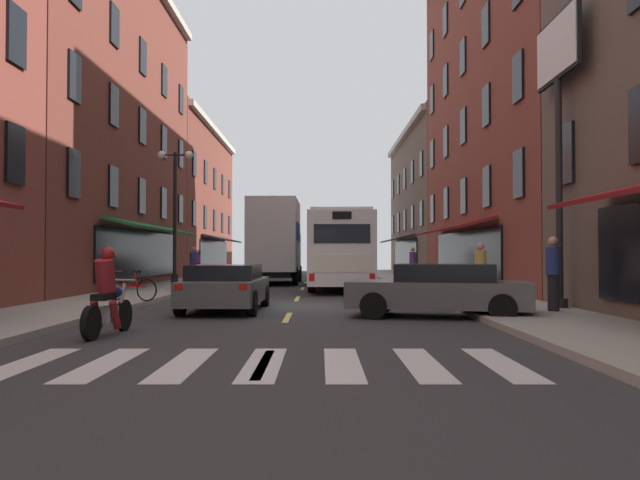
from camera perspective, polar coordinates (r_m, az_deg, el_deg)
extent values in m
cube|color=#333335|center=(18.90, -2.62, -6.09)|extent=(34.80, 80.00, 0.10)
cube|color=#DBCC4C|center=(8.98, -5.33, -11.02)|extent=(0.14, 2.40, 0.01)
cube|color=#DBCC4C|center=(15.41, -3.16, -6.96)|extent=(0.14, 2.40, 0.01)
cube|color=#DBCC4C|center=(21.88, -2.29, -5.30)|extent=(0.14, 2.40, 0.01)
cube|color=#DBCC4C|center=(28.37, -1.81, -4.39)|extent=(0.14, 2.40, 0.01)
cube|color=#DBCC4C|center=(34.86, -1.51, -3.82)|extent=(0.14, 2.40, 0.01)
cube|color=#DBCC4C|center=(41.35, -1.31, -3.43)|extent=(0.14, 2.40, 0.01)
cube|color=#DBCC4C|center=(47.84, -1.16, -3.15)|extent=(0.14, 2.40, 0.01)
cube|color=#DBCC4C|center=(54.34, -1.05, -2.93)|extent=(0.14, 2.40, 0.01)
cube|color=silver|center=(9.83, -25.18, -10.05)|extent=(0.50, 2.80, 0.01)
cube|color=silver|center=(9.43, -19.01, -10.49)|extent=(0.50, 2.80, 0.01)
cube|color=silver|center=(9.14, -12.34, -10.82)|extent=(0.50, 2.80, 0.01)
cube|color=silver|center=(8.98, -5.33, -11.02)|extent=(0.50, 2.80, 0.01)
cube|color=silver|center=(8.95, 1.83, -11.06)|extent=(0.50, 2.80, 0.01)
cube|color=silver|center=(9.05, 8.94, -10.93)|extent=(0.50, 2.80, 0.01)
cube|color=silver|center=(9.29, 15.77, -10.65)|extent=(0.50, 2.80, 0.01)
cube|color=#A39E93|center=(20.02, -19.82, -5.40)|extent=(3.00, 80.00, 0.14)
cube|color=#A39E93|center=(19.55, 15.02, -5.53)|extent=(3.00, 80.00, 0.14)
cube|color=black|center=(18.88, -25.99, 6.98)|extent=(0.10, 1.00, 1.60)
cube|color=black|center=(19.59, -25.89, 16.28)|extent=(0.10, 1.00, 1.60)
cube|color=brown|center=(31.87, -23.05, 9.77)|extent=(8.00, 19.90, 15.20)
cube|color=black|center=(29.94, -16.01, -1.22)|extent=(0.10, 12.00, 2.10)
cube|color=#1E6638|center=(29.78, -14.68, 1.08)|extent=(1.38, 11.20, 0.44)
cube|color=black|center=(22.51, -21.54, 5.60)|extent=(0.10, 1.00, 1.60)
cube|color=black|center=(26.25, -18.35, 4.60)|extent=(0.10, 1.00, 1.60)
cube|color=black|center=(30.06, -15.98, 3.84)|extent=(0.10, 1.00, 1.60)
cube|color=black|center=(33.92, -14.14, 3.24)|extent=(0.10, 1.00, 1.60)
cube|color=black|center=(37.80, -12.68, 2.77)|extent=(0.10, 1.00, 1.60)
cube|color=black|center=(23.11, -21.47, 13.51)|extent=(0.10, 1.00, 1.60)
cube|color=black|center=(26.77, -18.30, 11.43)|extent=(0.10, 1.00, 1.60)
cube|color=black|center=(30.52, -15.94, 9.83)|extent=(0.10, 1.00, 1.60)
cube|color=black|center=(34.32, -14.11, 8.57)|extent=(0.10, 1.00, 1.60)
cube|color=black|center=(38.16, -12.65, 7.56)|extent=(0.10, 1.00, 1.60)
cube|color=black|center=(27.65, -18.25, 17.91)|extent=(0.10, 1.00, 1.60)
cube|color=black|center=(31.29, -15.90, 15.59)|extent=(0.10, 1.00, 1.60)
cube|color=black|center=(35.01, -14.08, 13.74)|extent=(0.10, 1.00, 1.60)
cube|color=black|center=(38.78, -12.63, 12.24)|extent=(0.10, 1.00, 1.60)
cube|color=brown|center=(50.49, -14.21, 3.45)|extent=(8.00, 19.90, 11.38)
cube|color=#B2AD9E|center=(50.39, -9.58, 9.57)|extent=(0.44, 19.40, 0.40)
cube|color=black|center=(49.49, -9.70, -1.28)|extent=(0.10, 12.00, 2.10)
cube|color=black|center=(49.39, -8.88, 0.11)|extent=(1.38, 11.20, 0.44)
cube|color=black|center=(41.71, -11.49, 2.38)|extent=(0.10, 1.00, 1.60)
cube|color=black|center=(45.63, -10.51, 2.06)|extent=(0.10, 1.00, 1.60)
cube|color=black|center=(49.56, -9.68, 1.78)|extent=(0.10, 1.00, 1.60)
cube|color=black|center=(53.51, -8.98, 1.55)|extent=(0.10, 1.00, 1.60)
cube|color=black|center=(57.46, -8.37, 1.35)|extent=(0.10, 1.00, 1.60)
cube|color=black|center=(42.03, -11.47, 6.74)|extent=(0.10, 1.00, 1.60)
cube|color=black|center=(45.93, -10.49, 6.04)|extent=(0.10, 1.00, 1.60)
cube|color=black|center=(49.84, -9.67, 5.46)|extent=(0.10, 1.00, 1.60)
cube|color=black|center=(53.76, -8.97, 4.96)|extent=(0.10, 1.00, 1.60)
cube|color=black|center=(57.70, -8.36, 4.53)|extent=(0.10, 1.00, 1.60)
cube|color=black|center=(14.65, 26.83, 9.37)|extent=(0.10, 1.00, 1.60)
cube|color=black|center=(18.25, 21.07, 7.21)|extent=(0.10, 1.00, 1.60)
cube|color=black|center=(18.99, 20.99, 16.80)|extent=(0.10, 1.00, 1.60)
cube|color=brown|center=(31.58, 19.90, 12.23)|extent=(8.00, 19.90, 17.77)
cube|color=black|center=(29.55, 12.64, -1.24)|extent=(0.10, 12.00, 2.10)
cube|color=maroon|center=(29.43, 11.28, 1.09)|extent=(1.38, 11.20, 0.44)
cube|color=black|center=(21.99, 17.27, 5.73)|extent=(0.10, 1.00, 1.60)
cube|color=black|center=(25.81, 14.59, 4.67)|extent=(0.10, 1.00, 1.60)
cube|color=black|center=(29.68, 12.61, 3.88)|extent=(0.10, 1.00, 1.60)
cube|color=black|center=(33.57, 11.09, 3.27)|extent=(0.10, 1.00, 1.60)
cube|color=black|center=(37.49, 9.89, 2.79)|extent=(0.10, 1.00, 1.60)
cube|color=black|center=(22.61, 17.21, 13.81)|extent=(0.10, 1.00, 1.60)
cube|color=black|center=(26.34, 14.55, 11.62)|extent=(0.10, 1.00, 1.60)
cube|color=black|center=(30.14, 12.58, 9.95)|extent=(0.10, 1.00, 1.60)
cube|color=black|center=(33.98, 11.07, 8.66)|extent=(0.10, 1.00, 1.60)
cube|color=black|center=(37.86, 9.87, 7.62)|extent=(0.10, 1.00, 1.60)
cube|color=black|center=(27.23, 14.50, 18.19)|extent=(0.10, 1.00, 1.60)
cube|color=black|center=(30.92, 12.55, 15.78)|extent=(0.10, 1.00, 1.60)
cube|color=black|center=(34.68, 11.04, 13.87)|extent=(0.10, 1.00, 1.60)
cube|color=black|center=(38.48, 9.85, 12.33)|extent=(0.10, 1.00, 1.60)
cube|color=black|center=(35.65, 11.02, 18.84)|extent=(0.10, 1.00, 1.60)
cube|color=black|center=(39.36, 9.83, 16.87)|extent=(0.10, 1.00, 1.60)
cube|color=brown|center=(50.12, 12.03, 3.30)|extent=(8.00, 19.90, 11.09)
cube|color=#B2AD9E|center=(50.10, 7.35, 9.28)|extent=(0.44, 19.40, 0.40)
cube|color=black|center=(49.26, 7.45, -1.29)|extent=(0.10, 12.00, 2.10)
cube|color=black|center=(49.18, 6.63, 0.11)|extent=(1.38, 11.20, 0.44)
cube|color=black|center=(41.43, 8.92, 2.39)|extent=(0.10, 1.00, 1.60)
cube|color=black|center=(45.37, 8.12, 2.07)|extent=(0.10, 1.00, 1.60)
cube|color=black|center=(49.33, 7.44, 1.79)|extent=(0.10, 1.00, 1.60)
cube|color=black|center=(53.29, 6.87, 1.56)|extent=(0.10, 1.00, 1.60)
cube|color=black|center=(57.26, 6.38, 1.36)|extent=(0.10, 1.00, 1.60)
cube|color=black|center=(41.76, 8.90, 6.78)|extent=(0.10, 1.00, 1.60)
cube|color=black|center=(45.67, 8.10, 6.08)|extent=(0.10, 1.00, 1.60)
cube|color=black|center=(49.61, 7.43, 5.48)|extent=(0.10, 1.00, 1.60)
cube|color=black|center=(53.55, 6.86, 4.98)|extent=(0.10, 1.00, 1.60)
cube|color=black|center=(57.50, 6.37, 4.54)|extent=(0.10, 1.00, 1.60)
cylinder|color=black|center=(17.74, 20.51, 4.10)|extent=(0.18, 0.18, 6.06)
cylinder|color=black|center=(17.71, 20.59, -5.32)|extent=(0.40, 0.40, 0.24)
cube|color=black|center=(18.49, 20.41, 15.91)|extent=(0.10, 2.85, 1.70)
cube|color=silver|center=(18.47, 20.23, 15.93)|extent=(0.04, 2.69, 1.54)
cube|color=silver|center=(18.51, 20.59, 15.89)|extent=(0.04, 2.69, 1.54)
cube|color=silver|center=(28.74, 1.56, -0.85)|extent=(2.74, 11.65, 2.82)
cube|color=silver|center=(28.79, 1.56, 2.07)|extent=(2.52, 10.44, 0.16)
cube|color=black|center=(29.04, 1.55, -0.45)|extent=(2.74, 9.25, 0.96)
cube|color=#19723F|center=(28.75, 1.56, -3.16)|extent=(2.77, 11.25, 0.36)
cube|color=black|center=(34.50, 1.42, -0.59)|extent=(2.25, 0.16, 1.10)
cube|color=black|center=(22.99, 1.77, 0.57)|extent=(2.05, 0.15, 0.70)
cube|color=silver|center=(22.97, 1.77, -2.11)|extent=(2.15, 0.14, 0.64)
cube|color=black|center=(23.01, 1.77, 2.23)|extent=(0.70, 0.11, 0.28)
cube|color=red|center=(22.98, -0.96, -3.37)|extent=(0.20, 0.08, 0.28)
cube|color=red|center=(23.02, 4.51, -3.36)|extent=(0.20, 0.08, 0.28)
cylinder|color=black|center=(32.56, -0.60, -3.13)|extent=(0.32, 1.00, 1.00)
cylinder|color=black|center=(32.59, 3.54, -3.12)|extent=(0.32, 1.00, 1.00)
cylinder|color=black|center=(25.46, -0.98, -3.62)|extent=(0.32, 1.00, 1.00)
cylinder|color=black|center=(25.50, 4.32, -3.62)|extent=(0.32, 1.00, 1.00)
cube|color=black|center=(35.97, -3.86, -1.28)|extent=(2.32, 2.14, 2.40)
cube|color=black|center=(36.99, -3.74, 0.03)|extent=(2.00, 0.12, 0.80)
cube|color=silver|center=(32.36, -4.34, 0.40)|extent=(2.46, 5.18, 3.60)
cube|color=navy|center=(32.29, -2.18, 0.72)|extent=(0.10, 3.09, 0.90)
cube|color=black|center=(33.41, -4.20, -2.99)|extent=(1.98, 6.89, 0.24)
cylinder|color=black|center=(35.89, -5.64, -3.03)|extent=(0.29, 0.90, 0.90)
cylinder|color=black|center=(35.72, -2.13, -3.05)|extent=(0.29, 0.90, 0.90)
cylinder|color=black|center=(31.71, -6.45, -3.26)|extent=(0.29, 0.90, 0.90)
cylinder|color=black|center=(31.52, -2.47, -3.27)|extent=(0.29, 0.90, 0.90)
cube|color=black|center=(43.33, -3.48, -2.57)|extent=(1.93, 4.38, 0.68)
cube|color=black|center=(43.15, -3.50, -1.80)|extent=(1.74, 2.37, 0.54)
cube|color=red|center=(41.24, -4.74, -2.30)|extent=(0.20, 0.06, 0.14)
cube|color=red|center=(41.12, -2.66, -2.30)|extent=(0.20, 0.06, 0.14)
cylinder|color=black|center=(44.87, -4.46, -2.86)|extent=(0.23, 0.64, 0.64)
cylinder|color=black|center=(44.75, -2.22, -2.87)|extent=(0.23, 0.64, 0.64)
cylinder|color=black|center=(41.94, -4.83, -2.97)|extent=(0.23, 0.64, 0.64)
cylinder|color=black|center=(41.81, -2.43, -2.98)|extent=(0.23, 0.64, 0.64)
cube|color=#515154|center=(15.68, 10.38, -4.83)|extent=(4.62, 2.80, 0.63)
cube|color=black|center=(15.65, 11.00, -2.96)|extent=(2.65, 2.20, 0.45)
cube|color=red|center=(14.97, 18.47, -4.12)|extent=(0.10, 0.21, 0.14)
cube|color=red|center=(16.49, 17.94, -3.86)|extent=(0.10, 0.21, 0.14)
cylinder|color=black|center=(14.94, 4.63, -5.92)|extent=(0.67, 0.36, 0.64)
cylinder|color=black|center=(16.70, 5.49, -5.43)|extent=(0.67, 0.36, 0.64)
cylinder|color=black|center=(14.82, 15.91, -5.91)|extent=(0.67, 0.36, 0.64)
cylinder|color=black|center=(16.60, 15.56, -5.42)|extent=(0.67, 0.36, 0.64)
cube|color=#515154|center=(17.31, -8.67, -4.53)|extent=(1.95, 4.44, 0.61)
cube|color=black|center=(17.12, -8.76, -2.93)|extent=(1.76, 2.41, 0.43)
cube|color=red|center=(15.31, -12.83, -4.16)|extent=(0.20, 0.06, 0.14)
cube|color=red|center=(15.03, -7.17, -4.24)|extent=(0.20, 0.06, 0.14)
cylinder|color=black|center=(18.96, -10.60, -4.93)|extent=(0.23, 0.64, 0.64)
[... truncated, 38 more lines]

